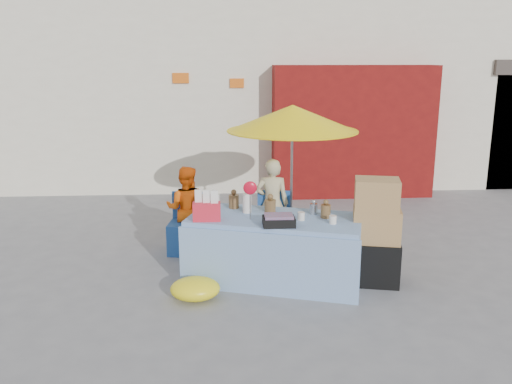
{
  "coord_description": "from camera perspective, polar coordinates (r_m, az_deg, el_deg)",
  "views": [
    {
      "loc": [
        -0.38,
        -6.41,
        2.76
      ],
      "look_at": [
        0.04,
        0.6,
        1.0
      ],
      "focal_mm": 38.0,
      "sensor_mm": 36.0,
      "label": 1
    }
  ],
  "objects": [
    {
      "name": "backdrop",
      "position": [
        13.96,
        0.23,
        15.48
      ],
      "size": [
        14.0,
        8.0,
        7.8
      ],
      "color": "silver",
      "rests_on": "ground"
    },
    {
      "name": "vendor_beige",
      "position": [
        7.92,
        1.7,
        -1.24
      ],
      "size": [
        0.53,
        0.39,
        1.34
      ],
      "primitive_type": "imported",
      "rotation": [
        0.0,
        0.0,
        3.0
      ],
      "color": "#C3B78A",
      "rests_on": "ground"
    },
    {
      "name": "chair_left",
      "position": [
        7.9,
        -7.31,
        -4.52
      ],
      "size": [
        0.54,
        0.53,
        0.85
      ],
      "rotation": [
        0.0,
        0.0,
        -0.14
      ],
      "color": "#204B93",
      "rests_on": "ground"
    },
    {
      "name": "ground",
      "position": [
        6.99,
        -0.07,
        -9.19
      ],
      "size": [
        80.0,
        80.0,
        0.0
      ],
      "primitive_type": "plane",
      "color": "slate",
      "rests_on": "ground"
    },
    {
      "name": "umbrella",
      "position": [
        7.87,
        3.86,
        7.71
      ],
      "size": [
        1.9,
        1.9,
        2.09
      ],
      "color": "gray",
      "rests_on": "ground"
    },
    {
      "name": "market_table",
      "position": [
        6.83,
        1.92,
        -5.89
      ],
      "size": [
        2.36,
        1.59,
        1.31
      ],
      "rotation": [
        0.0,
        0.0,
        -0.3
      ],
      "color": "#83A7D2",
      "rests_on": "ground"
    },
    {
      "name": "box_stack",
      "position": [
        6.86,
        12.48,
        -4.49
      ],
      "size": [
        0.69,
        0.61,
        1.33
      ],
      "rotation": [
        0.0,
        0.0,
        -0.22
      ],
      "color": "black",
      "rests_on": "ground"
    },
    {
      "name": "tarp_bundle",
      "position": [
        6.45,
        -6.42,
        -10.09
      ],
      "size": [
        0.65,
        0.55,
        0.26
      ],
      "primitive_type": "ellipsoid",
      "rotation": [
        0.0,
        0.0,
        -0.15
      ],
      "color": "yellow",
      "rests_on": "ground"
    },
    {
      "name": "chair_right",
      "position": [
        7.91,
        1.78,
        -4.38
      ],
      "size": [
        0.54,
        0.53,
        0.85
      ],
      "rotation": [
        0.0,
        0.0,
        -0.14
      ],
      "color": "#204B93",
      "rests_on": "ground"
    },
    {
      "name": "vendor_orange",
      "position": [
        7.92,
        -7.35,
        -1.71
      ],
      "size": [
        0.66,
        0.55,
        1.24
      ],
      "primitive_type": "imported",
      "rotation": [
        0.0,
        0.0,
        3.0
      ],
      "color": "#E3550B",
      "rests_on": "ground"
    }
  ]
}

